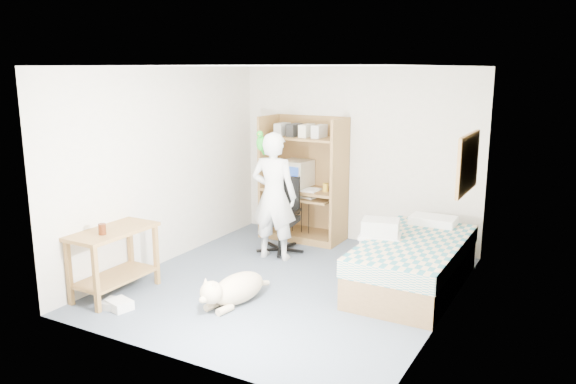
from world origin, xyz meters
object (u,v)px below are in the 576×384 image
object	(u,v)px
computer_hutch	(304,184)
side_desk	(114,252)
bed	(414,263)
printer_cart	(380,250)
dog	(234,289)
person	(274,196)
office_chair	(282,225)

from	to	relation	value
computer_hutch	side_desk	distance (m)	3.08
computer_hutch	bed	size ratio (longest dim) A/B	0.89
bed	printer_cart	size ratio (longest dim) A/B	3.54
printer_cart	dog	bearing A→B (deg)	-142.05
person	dog	size ratio (longest dim) A/B	1.61
computer_hutch	dog	bearing A→B (deg)	-79.53
bed	office_chair	xyz separation A→B (m)	(-1.99, 0.42, 0.07)
bed	dog	xyz separation A→B (m)	(-1.53, -1.40, -0.12)
dog	printer_cart	distance (m)	1.81
bed	dog	bearing A→B (deg)	-137.57
person	dog	distance (m)	1.70
person	printer_cart	bearing A→B (deg)	167.84
bed	office_chair	world-z (taller)	office_chair
office_chair	computer_hutch	bearing A→B (deg)	83.05
bed	dog	world-z (taller)	bed
side_desk	person	bearing A→B (deg)	64.41
computer_hutch	printer_cart	distance (m)	1.99
side_desk	computer_hutch	bearing A→B (deg)	73.86
office_chair	dog	bearing A→B (deg)	-84.18
bed	side_desk	xyz separation A→B (m)	(-2.85, -1.82, 0.21)
bed	office_chair	bearing A→B (deg)	168.19
printer_cart	bed	bearing A→B (deg)	-14.11
computer_hutch	office_chair	distance (m)	0.84
office_chair	printer_cart	size ratio (longest dim) A/B	1.78
person	bed	bearing A→B (deg)	168.59
computer_hutch	office_chair	world-z (taller)	computer_hutch
side_desk	printer_cart	world-z (taller)	side_desk
computer_hutch	person	xyz separation A→B (m)	(0.07, -1.01, 0.02)
bed	person	xyz separation A→B (m)	(-1.93, 0.11, 0.55)
computer_hutch	dog	xyz separation A→B (m)	(0.47, -2.52, -0.65)
office_chair	person	bearing A→B (deg)	-87.40
dog	office_chair	bearing A→B (deg)	113.79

